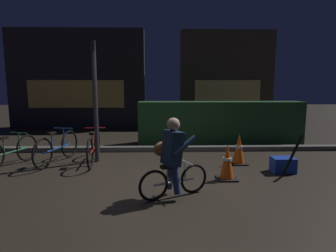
{
  "coord_description": "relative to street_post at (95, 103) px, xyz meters",
  "views": [
    {
      "loc": [
        0.06,
        -5.04,
        1.73
      ],
      "look_at": [
        0.2,
        0.6,
        0.9
      ],
      "focal_mm": 29.79,
      "sensor_mm": 36.0,
      "label": 1
    }
  ],
  "objects": [
    {
      "name": "traffic_cone_far",
      "position": [
        3.17,
        -0.29,
        -1.01
      ],
      "size": [
        0.36,
        0.36,
        0.68
      ],
      "color": "black",
      "rests_on": "ground"
    },
    {
      "name": "storefront_left",
      "position": [
        -1.93,
        5.3,
        0.63
      ],
      "size": [
        5.45,
        0.54,
        3.95
      ],
      "color": "#262328",
      "rests_on": "ground"
    },
    {
      "name": "blue_crate",
      "position": [
        3.9,
        -0.9,
        -1.19
      ],
      "size": [
        0.44,
        0.32,
        0.3
      ],
      "primitive_type": "cube",
      "rotation": [
        0.0,
        0.0,
        -0.01
      ],
      "color": "#193DB7",
      "rests_on": "ground"
    },
    {
      "name": "parked_bike_leftmost",
      "position": [
        -1.77,
        -0.33,
        -1.02
      ],
      "size": [
        0.58,
        1.44,
        0.7
      ],
      "rotation": [
        0.0,
        0.0,
        1.23
      ],
      "color": "black",
      "rests_on": "ground"
    },
    {
      "name": "parked_bike_center_left",
      "position": [
        -0.04,
        -0.11,
        -0.99
      ],
      "size": [
        0.46,
        1.65,
        0.76
      ],
      "rotation": [
        0.0,
        0.0,
        1.65
      ],
      "color": "black",
      "rests_on": "ground"
    },
    {
      "name": "cyclist",
      "position": [
        1.63,
        -2.09,
        -0.71
      ],
      "size": [
        1.09,
        0.57,
        1.25
      ],
      "rotation": [
        0.0,
        0.0,
        0.44
      ],
      "color": "black",
      "rests_on": "ground"
    },
    {
      "name": "traffic_cone_near",
      "position": [
        2.67,
        -1.3,
        -1.01
      ],
      "size": [
        0.36,
        0.36,
        0.67
      ],
      "color": "black",
      "rests_on": "ground"
    },
    {
      "name": "hedge_row",
      "position": [
        3.2,
        1.9,
        -0.71
      ],
      "size": [
        4.8,
        0.7,
        1.25
      ],
      "primitive_type": "cube",
      "color": "#214723",
      "rests_on": "ground"
    },
    {
      "name": "street_post",
      "position": [
        0.0,
        0.0,
        0.0
      ],
      "size": [
        0.1,
        0.1,
        2.68
      ],
      "primitive_type": "cylinder",
      "color": "#2D2D33",
      "rests_on": "ground"
    },
    {
      "name": "parked_bike_left_mid",
      "position": [
        -0.86,
        -0.1,
        -1.0
      ],
      "size": [
        0.51,
        1.6,
        0.76
      ],
      "rotation": [
        0.0,
        0.0,
        1.33
      ],
      "color": "black",
      "rests_on": "ground"
    },
    {
      "name": "closed_umbrella",
      "position": [
        3.95,
        -1.15,
        -0.94
      ],
      "size": [
        0.38,
        0.07,
        0.8
      ],
      "primitive_type": "cylinder",
      "rotation": [
        0.0,
        0.4,
        0.04
      ],
      "color": "black",
      "rests_on": "ground"
    },
    {
      "name": "sidewalk_curb",
      "position": [
        1.4,
        1.0,
        -1.28
      ],
      "size": [
        12.0,
        0.24,
        0.12
      ],
      "primitive_type": "cube",
      "color": "#56544F",
      "rests_on": "ground"
    },
    {
      "name": "ground_plane",
      "position": [
        1.4,
        -1.2,
        -1.34
      ],
      "size": [
        40.0,
        40.0,
        0.0
      ],
      "primitive_type": "plane",
      "color": "#2D261E"
    },
    {
      "name": "storefront_right",
      "position": [
        4.32,
        6.0,
        0.68
      ],
      "size": [
        4.03,
        0.54,
        4.05
      ],
      "color": "#42382D",
      "rests_on": "ground"
    }
  ]
}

